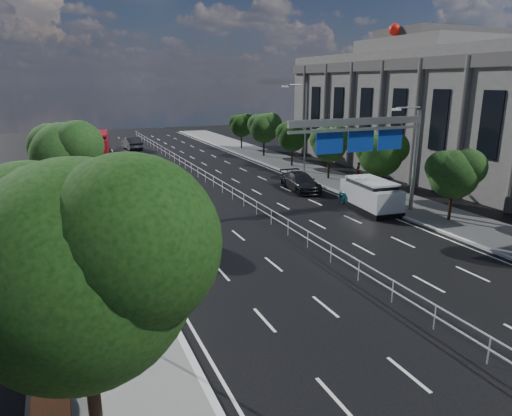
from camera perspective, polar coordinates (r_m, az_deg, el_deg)
ground at (r=21.22m, az=15.19°, el=-10.40°), size 160.00×160.00×0.00m
sidewalk_near at (r=17.24m, az=-17.92°, el=-16.82°), size 5.00×140.00×0.14m
kerb_near at (r=17.54m, az=-9.49°, el=-15.62°), size 0.25×140.00×0.15m
median_fence at (r=40.09m, az=-5.04°, el=3.13°), size 0.05×85.00×1.02m
hedge_near at (r=21.54m, az=-24.27°, el=-9.83°), size 1.00×36.00×0.44m
toilet_sign at (r=15.96m, az=-16.82°, el=-7.78°), size 1.62×0.18×4.34m
overhead_gantry at (r=31.43m, az=14.22°, el=8.70°), size 10.24×0.38×7.45m
streetlight_far at (r=46.81m, az=5.88°, el=10.69°), size 2.78×2.40×9.00m
civic_hall at (r=51.52m, az=21.40°, el=11.34°), size 14.40×36.00×14.35m
near_tree_big at (r=10.83m, az=-20.90°, el=-6.12°), size 5.72×5.33×7.71m
near_tree_back at (r=32.95m, az=-22.74°, el=6.52°), size 4.84×4.51×6.69m
far_tree_c at (r=32.52m, az=23.61°, el=4.20°), size 3.52×3.28×4.94m
far_tree_d at (r=37.89m, az=15.41°, el=6.78°), size 3.85×3.59×5.34m
far_tree_e at (r=43.94m, az=9.26°, el=8.09°), size 3.63×3.38×5.13m
far_tree_f at (r=50.37m, az=4.62°, el=9.09°), size 3.52×3.28×5.02m
far_tree_g at (r=57.04m, az=1.04°, el=10.15°), size 3.96×3.69×5.45m
far_tree_h at (r=63.94m, az=-1.81°, el=10.42°), size 3.41×3.18×4.91m
white_minivan at (r=36.74m, az=-14.74°, el=2.37°), size 2.61×5.11×2.14m
red_bus at (r=62.08m, az=-19.04°, el=7.66°), size 3.47×9.84×2.88m
near_car_silver at (r=49.57m, az=-13.63°, el=5.32°), size 2.05×4.17×1.37m
near_car_dark at (r=65.88m, az=-15.26°, el=7.80°), size 2.29×5.35×1.71m
silver_minivan at (r=34.32m, az=14.15°, el=1.59°), size 2.82×5.58×2.23m
parked_car_teal at (r=34.76m, az=13.79°, el=1.08°), size 2.49×5.03×1.37m
parked_car_dark at (r=39.48m, az=5.59°, el=3.27°), size 2.53×5.40×1.53m
pedestrian_a at (r=44.19m, az=12.65°, el=4.55°), size 0.71×0.63×1.64m
pedestrian_b at (r=42.13m, az=14.74°, el=3.99°), size 1.01×0.87×1.79m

